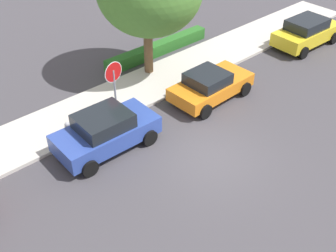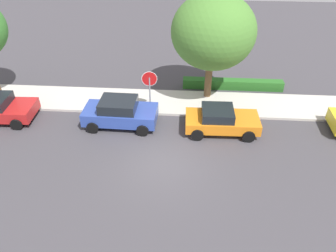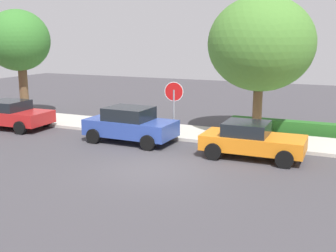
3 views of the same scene
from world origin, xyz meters
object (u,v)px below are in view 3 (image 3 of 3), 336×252
(stop_sign, at_px, (174,99))
(street_tree_mid_block, at_px, (261,44))
(fire_hydrant, at_px, (132,126))
(street_tree_near_corner, at_px, (18,41))
(parked_car_red, at_px, (10,114))
(parked_car_orange, at_px, (252,140))
(parked_car_blue, at_px, (130,125))

(stop_sign, xyz_separation_m, street_tree_mid_block, (3.39, 1.80, 2.41))
(street_tree_mid_block, bearing_deg, stop_sign, -152.02)
(stop_sign, distance_m, street_tree_mid_block, 4.53)
(fire_hydrant, bearing_deg, street_tree_near_corner, 173.35)
(street_tree_mid_block, bearing_deg, parked_car_red, -165.01)
(parked_car_red, height_order, street_tree_mid_block, street_tree_mid_block)
(street_tree_near_corner, bearing_deg, parked_car_orange, -10.82)
(parked_car_red, bearing_deg, parked_car_orange, -1.15)
(parked_car_blue, xyz_separation_m, parked_car_red, (-6.91, 0.03, -0.07))
(parked_car_blue, bearing_deg, parked_car_orange, -2.28)
(parked_car_blue, bearing_deg, street_tree_near_corner, 163.87)
(parked_car_red, xyz_separation_m, street_tree_mid_block, (11.76, 3.15, 3.49))
(parked_car_blue, relative_size, fire_hydrant, 5.52)
(parked_car_orange, bearing_deg, street_tree_near_corner, 169.18)
(street_tree_near_corner, bearing_deg, fire_hydrant, -6.65)
(parked_car_blue, height_order, parked_car_red, parked_car_blue)
(parked_car_blue, distance_m, street_tree_mid_block, 6.74)
(street_tree_near_corner, xyz_separation_m, fire_hydrant, (7.55, -0.88, -3.92))
(parked_car_orange, xyz_separation_m, fire_hydrant, (-6.14, 1.74, -0.33))
(stop_sign, bearing_deg, parked_car_blue, -136.72)
(parked_car_orange, height_order, street_tree_near_corner, street_tree_near_corner)
(stop_sign, xyz_separation_m, parked_car_orange, (3.92, -1.60, -1.10))
(parked_car_blue, xyz_separation_m, street_tree_near_corner, (-8.31, 2.40, 3.50))
(parked_car_blue, relative_size, street_tree_near_corner, 0.66)
(parked_car_orange, relative_size, parked_car_red, 0.94)
(parked_car_blue, bearing_deg, parked_car_red, 179.73)
(parked_car_blue, xyz_separation_m, parked_car_orange, (5.38, -0.21, -0.09))
(street_tree_near_corner, xyz_separation_m, street_tree_mid_block, (13.17, 0.78, -0.08))
(parked_car_red, distance_m, street_tree_near_corner, 4.51)
(parked_car_orange, height_order, fire_hydrant, parked_car_orange)
(parked_car_orange, relative_size, street_tree_near_corner, 0.64)
(parked_car_blue, distance_m, parked_car_red, 6.91)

